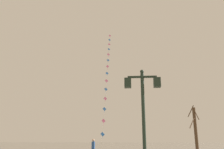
# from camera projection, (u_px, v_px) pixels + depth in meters

# --- Properties ---
(twin_lantern_lamp_post) EXTENTS (1.48, 0.28, 4.55)m
(twin_lantern_lamp_post) POSITION_uv_depth(u_px,v_px,m) (143.00, 103.00, 9.42)
(twin_lantern_lamp_post) COLOR #1E2D23
(twin_lantern_lamp_post) RESTS_ON ground_plane
(kite_train) EXTENTS (1.09, 18.39, 20.71)m
(kite_train) POSITION_uv_depth(u_px,v_px,m) (107.00, 73.00, 33.00)
(kite_train) COLOR brown
(kite_train) RESTS_ON ground_plane
(kite_flyer) EXTENTS (0.24, 0.61, 1.71)m
(kite_flyer) POSITION_uv_depth(u_px,v_px,m) (93.00, 149.00, 20.14)
(kite_flyer) COLOR #1E1E2D
(kite_flyer) RESTS_ON ground_plane
(bare_tree) EXTENTS (0.83, 2.22, 4.00)m
(bare_tree) POSITION_uv_depth(u_px,v_px,m) (196.00, 135.00, 15.74)
(bare_tree) COLOR #4C3826
(bare_tree) RESTS_ON ground_plane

